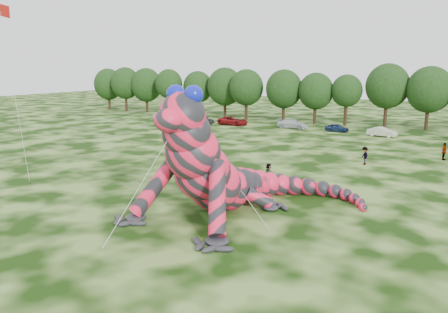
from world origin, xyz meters
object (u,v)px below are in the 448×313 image
tree_4 (198,93)px  tree_8 (315,98)px  car_2 (233,121)px  car_3 (292,124)px  tree_10 (387,95)px  tree_3 (169,92)px  flying_kite (2,24)px  tree_2 (147,90)px  spectator_1 (214,145)px  car_4 (337,128)px  tree_6 (246,95)px  tree_1 (126,89)px  tree_7 (284,96)px  car_0 (164,116)px  spectator_3 (444,152)px  tree_0 (109,89)px  tree_5 (225,92)px  spectator_0 (190,146)px  car_1 (203,120)px  car_5 (382,132)px  tree_11 (429,98)px  tree_9 (346,100)px  spectator_2 (365,156)px  inflatable_gecko (226,147)px  spectator_5 (269,173)px

tree_4 → tree_8: 25.48m
car_2 → car_3: 10.43m
tree_4 → tree_10: size_ratio=0.86×
tree_3 → car_3: tree_3 is taller
flying_kite → tree_2: bearing=119.4°
spectator_1 → car_4: bearing=144.1°
tree_6 → car_3: tree_6 is taller
tree_1 → tree_2: (5.34, 0.71, -0.08)m
tree_7 → tree_8: 5.87m
tree_1 → car_4: size_ratio=2.69×
tree_7 → tree_4: bearing=174.4°
car_0 → flying_kite: bearing=-158.6°
tree_2 → spectator_3: tree_2 is taller
tree_0 → tree_5: size_ratio=0.97×
tree_2 → spectator_0: (34.43, -35.69, -3.88)m
flying_kite → tree_8: flying_kite is taller
car_1 → car_5: car_5 is taller
car_4 → car_5: (6.98, -1.65, 0.06)m
car_2 → spectator_1: (9.33, -22.95, 0.11)m
tree_5 → tree_11: bearing=-0.4°
car_1 → spectator_1: (14.65, -21.68, 0.21)m
tree_2 → tree_10: (50.41, -0.18, 0.43)m
flying_kite → car_0: (-19.03, 45.09, -12.34)m
tree_2 → car_2: (26.94, -10.37, -4.08)m
car_0 → tree_5: bearing=-37.2°
car_0 → spectator_0: bearing=-140.1°
tree_7 → tree_8: tree_7 is taller
spectator_0 → spectator_1: bearing=-159.1°
car_0 → tree_3: bearing=28.1°
tree_3 → spectator_3: tree_3 is taller
tree_7 → tree_9: (11.15, 0.54, -0.40)m
tree_8 → car_5: 16.56m
spectator_3 → tree_1: bearing=88.4°
car_2 → spectator_2: 33.70m
tree_1 → tree_6: bearing=-2.5°
car_4 → tree_11: bearing=-45.0°
car_0 → tree_11: bearing=-78.6°
inflatable_gecko → tree_0: tree_0 is taller
tree_9 → spectator_5: (3.24, -41.47, -3.47)m
tree_0 → tree_3: tree_0 is taller
tree_3 → tree_11: bearing=1.3°
car_0 → car_5: car_0 is taller
car_2 → spectator_1: bearing=-154.9°
car_0 → spectator_0: 33.28m
car_2 → car_3: (10.38, 1.09, -0.02)m
tree_7 → car_5: size_ratio=2.29×
car_4 → car_0: bearing=99.7°
tree_9 → car_4: tree_9 is taller
tree_0 → spectator_3: bearing=-19.6°
tree_2 → tree_10: 50.42m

